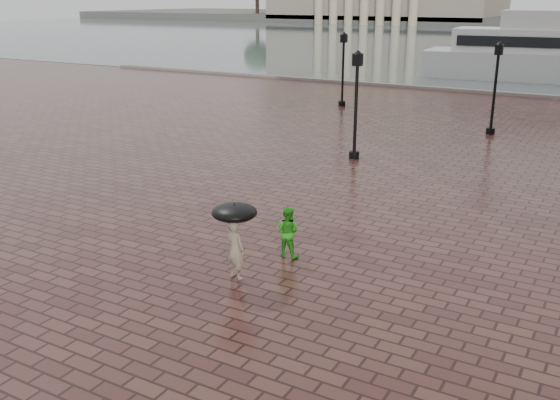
{
  "coord_description": "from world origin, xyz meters",
  "views": [
    {
      "loc": [
        4.13,
        -14.12,
        6.64
      ],
      "look_at": [
        -3.78,
        -0.28,
        1.4
      ],
      "focal_mm": 40.0,
      "sensor_mm": 36.0,
      "label": 1
    }
  ],
  "objects": [
    {
      "name": "ground",
      "position": [
        0.0,
        0.0,
        0.0
      ],
      "size": [
        300.0,
        300.0,
        0.0
      ],
      "primitive_type": "plane",
      "color": "#3B1E1B",
      "rests_on": "ground"
    },
    {
      "name": "adult_pedestrian",
      "position": [
        -3.79,
        -2.46,
        0.76
      ],
      "size": [
        0.62,
        0.47,
        1.51
      ],
      "primitive_type": "imported",
      "rotation": [
        0.0,
        0.0,
        2.93
      ],
      "color": "gray",
      "rests_on": "ground"
    },
    {
      "name": "child_pedestrian",
      "position": [
        -3.34,
        -0.66,
        0.69
      ],
      "size": [
        0.7,
        0.56,
        1.39
      ],
      "primitive_type": "imported",
      "rotation": [
        0.0,
        0.0,
        3.19
      ],
      "color": "green",
      "rests_on": "ground"
    },
    {
      "name": "umbrella",
      "position": [
        -3.79,
        -2.46,
        1.71
      ],
      "size": [
        1.1,
        1.1,
        1.09
      ],
      "color": "black",
      "rests_on": "ground"
    },
    {
      "name": "street_lamps",
      "position": [
        -1.6,
        17.6,
        2.33
      ],
      "size": [
        21.44,
        14.44,
        4.4
      ],
      "color": "black",
      "rests_on": "ground"
    }
  ]
}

